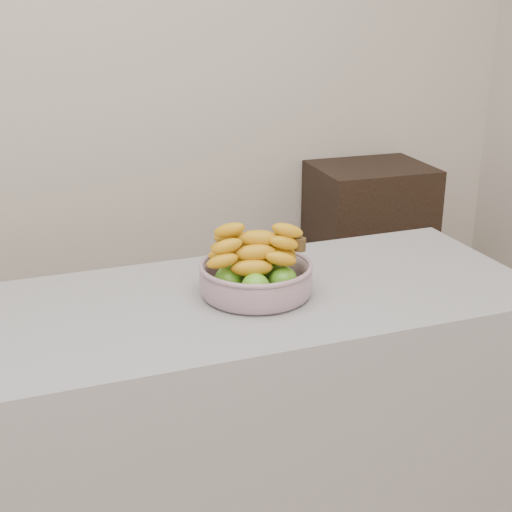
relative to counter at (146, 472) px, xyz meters
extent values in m
cube|color=beige|center=(0.00, 1.37, 0.90)|extent=(4.00, 0.05, 2.70)
cube|color=#999BA1|center=(0.00, 0.00, 0.00)|extent=(2.00, 0.60, 0.90)
cube|color=black|center=(1.26, 1.15, -0.01)|extent=(0.51, 0.42, 0.89)
cylinder|color=#A7B7C9|center=(0.30, 0.00, 0.46)|extent=(0.24, 0.24, 0.01)
torus|color=#A7B7C9|center=(0.30, 0.00, 0.53)|extent=(0.28, 0.28, 0.01)
sphere|color=#53981A|center=(0.27, -0.06, 0.50)|extent=(0.07, 0.07, 0.07)
sphere|color=#53981A|center=(0.35, -0.04, 0.50)|extent=(0.07, 0.07, 0.07)
sphere|color=#53981A|center=(0.36, 0.04, 0.50)|extent=(0.07, 0.07, 0.07)
sphere|color=#53981A|center=(0.28, 0.07, 0.50)|extent=(0.07, 0.07, 0.07)
sphere|color=#53981A|center=(0.23, 0.00, 0.50)|extent=(0.07, 0.07, 0.07)
ellipsoid|color=yellow|center=(0.27, -0.04, 0.54)|extent=(0.18, 0.08, 0.04)
ellipsoid|color=yellow|center=(0.29, 0.00, 0.54)|extent=(0.18, 0.10, 0.04)
ellipsoid|color=yellow|center=(0.31, 0.04, 0.54)|extent=(0.17, 0.12, 0.04)
ellipsoid|color=yellow|center=(0.29, -0.02, 0.57)|extent=(0.18, 0.07, 0.04)
ellipsoid|color=yellow|center=(0.31, 0.02, 0.57)|extent=(0.17, 0.13, 0.04)
ellipsoid|color=yellow|center=(0.30, 0.00, 0.60)|extent=(0.18, 0.10, 0.04)
cylinder|color=#412F15|center=(0.40, -0.04, 0.58)|extent=(0.03, 0.03, 0.03)
camera|label=1|loc=(-0.26, -1.51, 1.15)|focal=50.00mm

